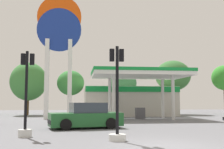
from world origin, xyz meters
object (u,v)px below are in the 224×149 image
at_px(station_pole_sign, 59,39).
at_px(tree_2, 71,83).
at_px(tree_4, 173,76).
at_px(tree_3, 123,83).
at_px(traffic_signal_0, 26,106).
at_px(traffic_signal_1, 117,108).
at_px(tree_5, 224,78).
at_px(tree_1, 28,82).
at_px(car_2, 86,117).

bearing_deg(station_pole_sign, tree_2, 84.00).
bearing_deg(tree_4, tree_3, 179.80).
distance_m(traffic_signal_0, traffic_signal_1, 4.66).
bearing_deg(station_pole_sign, tree_5, 21.61).
height_order(traffic_signal_1, tree_2, tree_2).
xyz_separation_m(traffic_signal_1, tree_5, (18.42, 23.88, 3.52)).
distance_m(traffic_signal_0, tree_4, 26.88).
distance_m(station_pole_sign, traffic_signal_1, 16.84).
xyz_separation_m(tree_1, tree_2, (5.27, 0.51, -0.11)).
xyz_separation_m(station_pole_sign, traffic_signal_0, (-0.59, -13.31, -6.36)).
bearing_deg(car_2, tree_5, 42.58).
distance_m(traffic_signal_0, tree_5, 31.87).
bearing_deg(traffic_signal_1, car_2, 101.94).
distance_m(station_pole_sign, car_2, 11.98).
bearing_deg(car_2, tree_4, 55.67).
relative_size(traffic_signal_0, tree_3, 0.75).
relative_size(station_pole_sign, traffic_signal_1, 2.92).
relative_size(car_2, traffic_signal_0, 1.15).
bearing_deg(traffic_signal_0, tree_4, 55.11).
bearing_deg(tree_5, traffic_signal_1, -127.65).
bearing_deg(tree_3, tree_5, 0.85).
bearing_deg(tree_1, car_2, -69.06).
relative_size(tree_1, tree_5, 0.99).
xyz_separation_m(traffic_signal_0, traffic_signal_1, (4.30, -1.80, -0.08)).
xyz_separation_m(station_pole_sign, tree_1, (-4.33, 8.50, -3.68)).
height_order(traffic_signal_1, tree_4, tree_4).
bearing_deg(tree_1, traffic_signal_1, -71.20).
bearing_deg(traffic_signal_0, tree_1, 99.73).
bearing_deg(tree_5, tree_1, -179.41).
bearing_deg(tree_1, tree_3, 0.29).
xyz_separation_m(station_pole_sign, car_2, (2.48, -9.29, -7.15)).
xyz_separation_m(station_pole_sign, traffic_signal_1, (3.71, -15.11, -6.44)).
height_order(tree_1, tree_4, tree_4).
xyz_separation_m(car_2, tree_4, (12.17, 17.82, 4.42)).
xyz_separation_m(station_pole_sign, tree_5, (22.13, 8.77, -2.93)).
height_order(traffic_signal_0, tree_4, tree_4).
relative_size(tree_4, tree_5, 1.07).
xyz_separation_m(tree_4, tree_5, (7.48, 0.23, -0.19)).
height_order(tree_2, tree_4, tree_4).
bearing_deg(traffic_signal_1, tree_4, 65.18).
relative_size(car_2, traffic_signal_1, 1.16).
bearing_deg(traffic_signal_1, tree_1, 108.80).
bearing_deg(traffic_signal_1, tree_2, 96.53).
bearing_deg(station_pole_sign, traffic_signal_0, -92.52).
bearing_deg(tree_3, traffic_signal_1, -99.98).
height_order(tree_1, tree_3, tree_1).
height_order(car_2, traffic_signal_1, traffic_signal_1).
xyz_separation_m(station_pole_sign, tree_4, (14.65, 8.53, -2.73)).
relative_size(traffic_signal_1, tree_1, 0.64).
xyz_separation_m(tree_1, tree_5, (26.46, 0.27, 0.75)).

